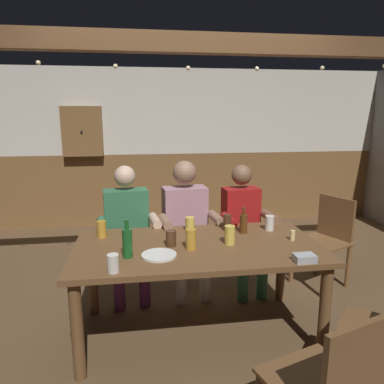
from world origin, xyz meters
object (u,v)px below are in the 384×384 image
Objects in this scene: pint_glass_7 at (171,238)px; pint_glass_5 at (269,223)px; person_0 at (127,227)px; person_2 at (243,223)px; pint_glass_4 at (227,222)px; pint_glass_6 at (191,239)px; pint_glass_0 at (230,235)px; pint_glass_2 at (102,229)px; wall_dart_cabinet at (82,131)px; table_candle at (293,235)px; pint_glass_1 at (190,224)px; bottle_1 at (127,242)px; person_1 at (186,221)px; chair_empty_near_right at (327,238)px; dining_table at (198,256)px; condiment_caddy at (304,258)px; bottle_0 at (243,223)px; plate_0 at (159,255)px; pint_glass_3 at (113,263)px.

pint_glass_5 is at bearing 16.41° from pint_glass_7.
person_2 is at bearing 172.81° from person_0.
pint_glass_6 is (-0.36, -0.38, 0.01)m from pint_glass_4.
person_0 is at bearing 137.09° from pint_glass_0.
pint_glass_2 is 2.69m from wall_dart_cabinet.
wall_dart_cabinet reaches higher than person_2.
pint_glass_6 is at bearing -174.89° from table_candle.
table_candle is 0.83m from pint_glass_1.
person_1 is at bearing 59.63° from bottle_1.
pint_glass_2 is 0.75m from pint_glass_6.
chair_empty_near_right reaches higher than pint_glass_2.
person_1 is 0.78m from pint_glass_0.
pint_glass_2 reaches higher than dining_table.
pint_glass_6 is at bearing -168.77° from pint_glass_0.
pint_glass_0 is 0.20× the size of wall_dart_cabinet.
table_candle is 3.51m from wall_dart_cabinet.
pint_glass_0 is (0.23, -0.74, 0.10)m from person_1.
bottle_1 is at bearing 168.16° from condiment_caddy.
bottle_0 is 1.83× the size of pint_glass_7.
wall_dart_cabinet reaches higher than plate_0.
dining_table is 15.93× the size of pint_glass_3.
condiment_caddy is at bearing -13.79° from plate_0.
person_0 is 10.32× the size of pint_glass_7.
pint_glass_6 is at bearing -68.64° from wall_dart_cabinet.
person_2 is 0.47m from pint_glass_5.
bottle_0 reaches higher than chair_empty_near_right.
person_1 is 0.52m from pint_glass_4.
chair_empty_near_right is at bearing 54.77° from condiment_caddy.
wall_dart_cabinet reaches higher than condiment_caddy.
wall_dart_cabinet is at bearing 106.69° from plate_0.
person_1 reaches higher than bottle_0.
bottle_1 reaches higher than pint_glass_1.
chair_empty_near_right is 7.07× the size of pint_glass_5.
dining_table is at bearing 83.10° from person_1.
dining_table is 1.46× the size of person_1.
person_0 is 0.97× the size of person_1.
pint_glass_3 is (-0.60, -0.40, 0.15)m from dining_table.
condiment_caddy is at bearing -26.18° from pint_glass_7.
pint_glass_4 is at bearing 38.01° from pint_glass_3.
chair_empty_near_right is at bearing 27.99° from pint_glass_5.
bottle_0 is 1.45× the size of pint_glass_6.
plate_0 is at bearing -155.40° from pint_glass_5.
pint_glass_3 is (-0.58, -0.74, 0.00)m from pint_glass_1.
chair_empty_near_right reaches higher than pint_glass_7.
pint_glass_5 is at bearing 108.79° from table_candle.
chair_empty_near_right reaches higher than plate_0.
person_1 is 0.65m from bottle_0.
pint_glass_1 reaches higher than plate_0.
chair_empty_near_right is at bearing 23.86° from bottle_0.
pint_glass_6 reaches higher than pint_glass_5.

